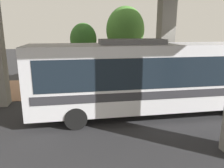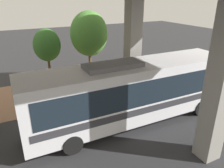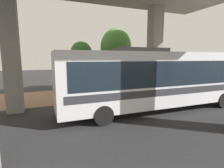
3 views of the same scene
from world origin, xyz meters
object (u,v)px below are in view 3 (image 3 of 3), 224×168
(planter_front, at_px, (103,86))
(street_tree_near, at_px, (81,55))
(fire_hydrant, at_px, (8,101))
(planter_middle, at_px, (88,89))
(bus, at_px, (158,77))
(street_tree_far, at_px, (116,48))

(planter_front, bearing_deg, street_tree_near, -149.59)
(fire_hydrant, distance_m, planter_middle, 5.44)
(planter_middle, relative_size, street_tree_near, 0.37)
(street_tree_near, bearing_deg, bus, 23.60)
(planter_front, distance_m, street_tree_near, 3.73)
(street_tree_near, bearing_deg, fire_hydrant, -57.90)
(planter_front, height_order, planter_middle, planter_front)
(fire_hydrant, distance_m, street_tree_near, 7.32)
(planter_middle, height_order, street_tree_far, street_tree_far)
(planter_middle, height_order, street_tree_near, street_tree_near)
(street_tree_near, bearing_deg, street_tree_far, 78.68)
(planter_front, relative_size, street_tree_far, 0.30)
(bus, relative_size, planter_front, 6.76)
(bus, height_order, planter_front, bus)
(fire_hydrant, xyz_separation_m, street_tree_near, (-3.54, 5.64, 3.04))
(bus, relative_size, street_tree_far, 2.05)
(fire_hydrant, relative_size, street_tree_near, 0.21)
(planter_front, height_order, street_tree_far, street_tree_far)
(fire_hydrant, bearing_deg, planter_middle, 93.30)
(planter_middle, relative_size, street_tree_far, 0.30)
(bus, height_order, planter_middle, bus)
(fire_hydrant, xyz_separation_m, planter_front, (-1.26, 6.98, 0.41))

